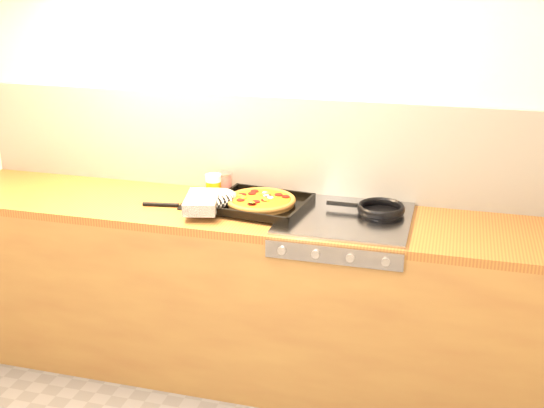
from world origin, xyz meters
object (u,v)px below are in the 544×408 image
(tomato_can, at_px, (224,183))
(pizza_on_tray, at_px, (245,201))
(frying_pan, at_px, (380,209))
(juice_glass, at_px, (213,187))

(tomato_can, bearing_deg, pizza_on_tray, -48.71)
(frying_pan, distance_m, tomato_can, 0.82)
(frying_pan, relative_size, tomato_can, 3.30)
(pizza_on_tray, height_order, juice_glass, juice_glass)
(frying_pan, height_order, tomato_can, tomato_can)
(pizza_on_tray, bearing_deg, frying_pan, 7.60)
(pizza_on_tray, xyz_separation_m, tomato_can, (-0.18, 0.20, 0.01))
(frying_pan, xyz_separation_m, juice_glass, (-0.84, 0.02, 0.03))
(pizza_on_tray, xyz_separation_m, frying_pan, (0.64, 0.08, -0.01))
(pizza_on_tray, relative_size, juice_glass, 4.48)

